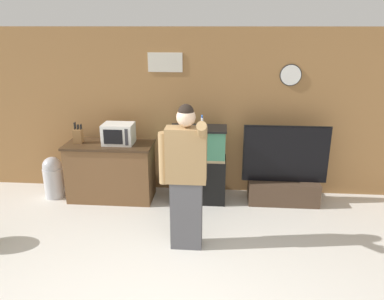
{
  "coord_description": "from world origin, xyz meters",
  "views": [
    {
      "loc": [
        0.5,
        -2.66,
        2.63
      ],
      "look_at": [
        0.12,
        2.01,
        1.05
      ],
      "focal_mm": 35.0,
      "sensor_mm": 36.0,
      "label": 1
    }
  ],
  "objects": [
    {
      "name": "aquarium_on_stand",
      "position": [
        0.17,
        2.69,
        0.59
      ],
      "size": [
        0.84,
        0.45,
        1.18
      ],
      "color": "black",
      "rests_on": "ground_plane"
    },
    {
      "name": "tv_on_stand",
      "position": [
        1.48,
        2.69,
        0.35
      ],
      "size": [
        1.28,
        0.4,
        1.22
      ],
      "color": "#4C3828",
      "rests_on": "ground_plane"
    },
    {
      "name": "trash_bin",
      "position": [
        -2.13,
        2.62,
        0.34
      ],
      "size": [
        0.31,
        0.31,
        0.67
      ],
      "color": "#B7B7BC",
      "rests_on": "ground_plane"
    },
    {
      "name": "person_standing",
      "position": [
        0.1,
        1.38,
        0.94
      ],
      "size": [
        0.57,
        0.43,
        1.8
      ],
      "color": "#515156",
      "rests_on": "ground_plane"
    },
    {
      "name": "microwave",
      "position": [
        -1.04,
        2.66,
        1.06
      ],
      "size": [
        0.46,
        0.35,
        0.31
      ],
      "color": "white",
      "rests_on": "counter_island"
    },
    {
      "name": "wall_back_paneled",
      "position": [
        0.0,
        3.12,
        1.3
      ],
      "size": [
        10.0,
        0.08,
        2.6
      ],
      "color": "olive",
      "rests_on": "ground_plane"
    },
    {
      "name": "knife_block",
      "position": [
        -1.67,
        2.65,
        1.02
      ],
      "size": [
        0.13,
        0.11,
        0.32
      ],
      "color": "brown",
      "rests_on": "counter_island"
    },
    {
      "name": "counter_island",
      "position": [
        -1.19,
        2.64,
        0.45
      ],
      "size": [
        1.33,
        0.61,
        0.9
      ],
      "color": "brown",
      "rests_on": "ground_plane"
    }
  ]
}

